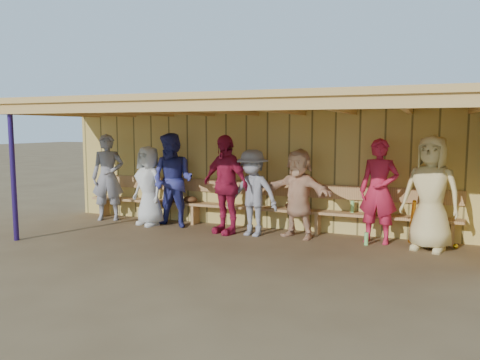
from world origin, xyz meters
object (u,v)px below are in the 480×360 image
player_c (173,180)px  player_d (225,184)px  player_e (252,193)px  player_f (298,193)px  bench (254,202)px  player_a (108,177)px  player_b (149,186)px  player_h (431,193)px  player_g (379,191)px

player_c → player_d: (1.20, -0.12, -0.01)m
player_e → player_f: bearing=20.4°
player_f → bench: 1.13m
player_a → player_d: bearing=-28.9°
player_b → player_h: bearing=21.4°
player_g → player_a: bearing=-171.6°
player_b → player_h: (5.35, -0.00, 0.13)m
player_d → player_e: 0.57m
player_b → bench: (2.12, 0.50, -0.29)m
player_f → player_h: size_ratio=0.86×
player_b → player_g: size_ratio=0.89×
player_d → player_b: bearing=-161.8°
player_d → player_e: bearing=21.7°
player_f → bench: player_f is taller
player_f → player_g: size_ratio=0.89×
player_c → player_e: size_ratio=1.18×
player_b → player_c: bearing=23.5°
player_a → bench: size_ratio=0.25×
player_f → player_e: bearing=-151.4°
player_h → bench: player_h is taller
player_e → player_g: bearing=16.1°
bench → player_d: bearing=-121.2°
player_c → player_g: player_c is taller
player_a → player_d: player_d is taller
player_b → player_h: player_h is taller
player_a → player_c: player_c is taller
player_d → player_h: (3.60, 0.10, 0.01)m
player_f → player_h: bearing=14.9°
player_a → player_d: (2.87, -0.24, 0.00)m
player_c → player_h: (4.80, -0.02, -0.00)m
player_c → player_d: player_c is taller
player_a → player_b: bearing=-31.0°
player_b → player_f: 3.13m
player_c → player_f: player_c is taller
player_g → player_b: bearing=-169.7°
player_d → bench: 0.82m
player_b → player_f: player_b is taller
player_c → player_f: bearing=3.3°
player_a → player_e: 3.43m
player_g → player_f: bearing=-167.0°
player_b → player_g: 4.53m
player_b → player_f: bearing=22.7°
player_f → player_d: bearing=-156.0°
player_c → player_e: bearing=-1.8°
player_a → player_h: (6.46, -0.14, 0.01)m
player_f → player_b: bearing=-162.0°
player_d → bench: bearing=80.4°
player_c → player_f: (2.58, 0.05, -0.13)m
player_h → bench: bearing=-172.0°
player_a → player_d: size_ratio=1.00×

